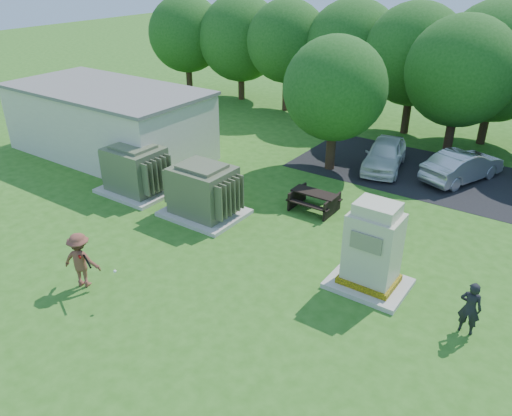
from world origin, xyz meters
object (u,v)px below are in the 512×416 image
Objects in this scene: transformer_left at (136,170)px; car_white at (385,154)px; batter at (81,260)px; generator_cabinet at (372,251)px; transformer_right at (203,192)px; person_by_generator at (470,308)px; picnic_table at (314,199)px; car_silver_a at (463,166)px.

transformer_left is 11.37m from car_white.
generator_cabinet is at bearing -167.98° from batter.
person_by_generator is at bearing -6.73° from transformer_right.
transformer_right is 1.69× the size of batter.
person_by_generator is at bearing -69.61° from car_white.
picnic_table is 5.72m from car_white.
transformer_right is (3.70, 0.00, 0.00)m from transformer_left.
generator_cabinet is 0.68× the size of car_silver_a.
batter is at bearing -56.64° from transformer_left.
car_white is (3.86, 14.12, -0.19)m from batter.
transformer_left is 1.07× the size of generator_cabinet.
picnic_table is 1.02× the size of batter.
car_silver_a is (-2.87, 10.33, -0.10)m from person_by_generator.
picnic_table is 7.48m from car_silver_a.
picnic_table is (-3.84, 3.51, -0.75)m from generator_cabinet.
batter is 0.43× the size of car_silver_a.
car_silver_a is at bearing 89.42° from generator_cabinet.
car_silver_a is (7.24, 9.14, -0.29)m from transformer_right.
picnic_table is (3.30, 2.78, -0.49)m from transformer_right.
transformer_left is 3.70m from transformer_right.
car_white is (-6.23, 9.66, -0.08)m from person_by_generator.
picnic_table is 9.06m from batter.
generator_cabinet is at bearing -3.86° from transformer_left.
transformer_right is 5.65m from batter.
person_by_generator reaches higher than car_white.
picnic_table is 1.15× the size of person_by_generator.
car_white is 3.43m from car_silver_a.
transformer_right is at bearing -139.85° from picnic_table.
car_white is (0.58, 5.69, 0.22)m from picnic_table.
car_white is at bearing 48.17° from transformer_left.
transformer_right is 4.34m from picnic_table.
transformer_left is at bearing -158.31° from picnic_table.
car_silver_a is (0.10, 9.87, -0.54)m from generator_cabinet.
picnic_table is at bearing -30.61° from person_by_generator.
car_white is at bearing 65.39° from transformer_right.
picnic_table is at bearing -108.27° from car_white.
car_white reaches higher than car_silver_a.
transformer_left is 0.72× the size of car_silver_a.
generator_cabinet is 0.68× the size of car_white.
transformer_right is at bearing -112.40° from batter.
batter is at bearing 86.02° from car_silver_a.
generator_cabinet reaches higher than picnic_table.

